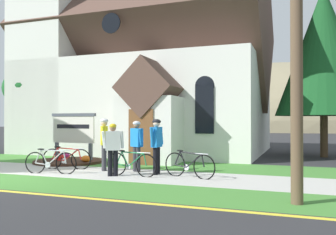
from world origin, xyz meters
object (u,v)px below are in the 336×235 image
Objects in this scene: church_sign at (73,130)px; bicycle_white at (189,165)px; cyclist_in_blue_jersey at (104,140)px; cyclist_in_red_jersey at (113,146)px; bicycle_red at (131,164)px; roadside_conifer at (324,51)px; cyclist_in_yellow_jersey at (157,142)px; bicycle_orange at (50,162)px; cyclist_in_white_jersey at (137,142)px; bicycle_blue at (66,158)px; yard_deciduous_tree at (52,89)px.

bicycle_white is at bearing -22.12° from church_sign.
cyclist_in_blue_jersey is 1.10× the size of cyclist_in_red_jersey.
roadside_conifer is at bearing 54.55° from bicycle_red.
cyclist_in_red_jersey is 11.16m from roadside_conifer.
church_sign reaches higher than cyclist_in_yellow_jersey.
bicycle_red is at bearing -33.72° from church_sign.
bicycle_orange is at bearing -169.40° from bicycle_red.
cyclist_in_blue_jersey is 1.13m from cyclist_in_white_jersey.
bicycle_white is at bearing 10.25° from bicycle_orange.
bicycle_blue is (-0.20, 1.08, 0.01)m from bicycle_orange.
church_sign is 1.22× the size of cyclist_in_yellow_jersey.
bicycle_blue is 1.05× the size of cyclist_in_white_jersey.
bicycle_red is 10.93m from roadside_conifer.
church_sign is 4.70m from bicycle_red.
cyclist_in_red_jersey is 0.20× the size of roadside_conifer.
yard_deciduous_tree is (-5.61, 7.18, 3.04)m from bicycle_orange.
cyclist_in_white_jersey reaches higher than cyclist_in_red_jersey.
cyclist_in_red_jersey is at bearing -153.10° from bicycle_red.
roadside_conifer is at bearing 46.20° from cyclist_in_blue_jersey.
yard_deciduous_tree is at bearing -174.23° from roadside_conifer.
bicycle_blue is at bearing -174.60° from cyclist_in_white_jersey.
church_sign is at bearing 118.96° from bicycle_blue.
yard_deciduous_tree is (-6.84, 6.00, 2.38)m from cyclist_in_blue_jersey.
bicycle_white is 0.98× the size of cyclist_in_yellow_jersey.
roadside_conifer reaches higher than bicycle_red.
cyclist_in_yellow_jersey is 10.98m from yard_deciduous_tree.
bicycle_orange is at bearing -161.80° from cyclist_in_yellow_jersey.
bicycle_orange is (1.28, -3.04, -0.93)m from church_sign.
bicycle_blue is 8.71m from yard_deciduous_tree.
cyclist_in_blue_jersey is at bearing 43.94° from bicycle_orange.
church_sign is 2.42m from bicycle_blue.
roadside_conifer is at bearing 50.53° from cyclist_in_white_jersey.
cyclist_in_yellow_jersey is (0.61, 0.56, 0.64)m from bicycle_red.
cyclist_in_blue_jersey is (1.22, 1.18, 0.66)m from bicycle_orange.
bicycle_white is 2.10m from cyclist_in_white_jersey.
yard_deciduous_tree is at bearing 137.91° from cyclist_in_red_jersey.
cyclist_in_white_jersey is (2.35, 1.32, 0.60)m from bicycle_orange.
yard_deciduous_tree reaches higher than bicycle_orange.
cyclist_in_white_jersey is 1.12m from cyclist_in_red_jersey.
roadside_conifer reaches higher than cyclist_in_red_jersey.
bicycle_blue is 1.01× the size of cyclist_in_yellow_jersey.
church_sign reaches higher than bicycle_white.
cyclist_in_yellow_jersey is 9.93m from roadside_conifer.
roadside_conifer is at bearing 5.77° from yard_deciduous_tree.
cyclist_in_blue_jersey is (1.42, 0.10, 0.65)m from bicycle_blue.
cyclist_in_yellow_jersey reaches higher than bicycle_blue.
cyclist_in_yellow_jersey is at bearing 166.79° from bicycle_white.
cyclist_in_red_jersey is at bearing -20.42° from bicycle_blue.
bicycle_white is at bearing -3.92° from bicycle_blue.
bicycle_blue is (-2.75, 0.60, 0.00)m from bicycle_red.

